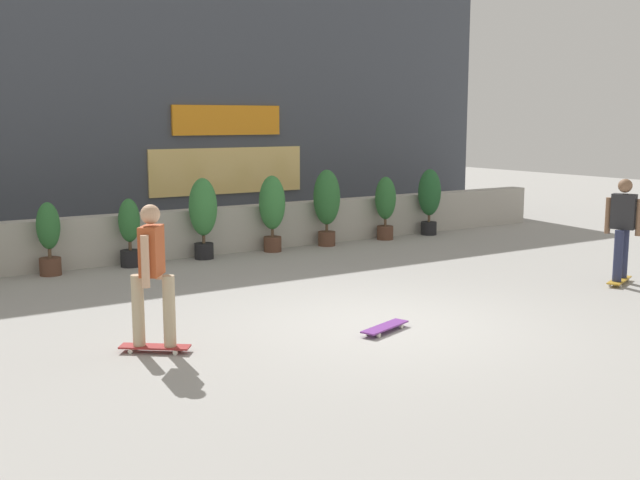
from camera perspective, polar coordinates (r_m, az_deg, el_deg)
ground_plane at (r=10.04m, az=4.69°, el=-6.21°), size 48.00×48.00×0.00m
planter_wall at (r=15.05m, az=-9.37°, el=0.56°), size 18.00×0.40×0.90m
building_backdrop at (r=18.63m, az=-14.62°, el=10.62°), size 20.00×2.08×6.50m
potted_plant_2 at (r=13.70m, az=-19.55°, el=0.30°), size 0.39×0.39×1.25m
potted_plant_3 at (r=14.09m, az=-14.00°, el=0.72°), size 0.38×0.38×1.23m
potted_plant_4 at (r=14.58m, az=-8.71°, el=2.08°), size 0.53×0.53×1.54m
potted_plant_5 at (r=15.25m, az=-3.58°, el=2.43°), size 0.52×0.52×1.52m
potted_plant_6 at (r=15.92m, az=0.51°, el=2.90°), size 0.56×0.56×1.59m
potted_plant_7 at (r=16.83m, az=4.90°, el=2.70°), size 0.46×0.46×1.38m
potted_plant_8 at (r=17.62m, az=8.15°, el=3.21°), size 0.52×0.52×1.51m
skater_mid_plaza at (r=13.10m, az=21.62°, el=0.97°), size 0.82×0.52×1.70m
skater_far_left at (r=8.78m, az=-12.39°, el=-2.29°), size 0.75×0.65×1.70m
skateboard_near_camera at (r=9.64m, az=4.86°, el=-6.47°), size 0.82×0.45×0.08m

